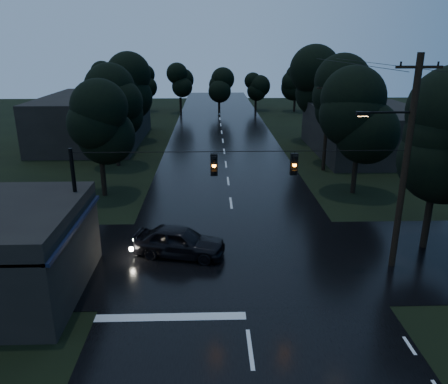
{
  "coord_description": "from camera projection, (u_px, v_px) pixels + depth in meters",
  "views": [
    {
      "loc": [
        -1.33,
        -7.87,
        10.36
      ],
      "look_at": [
        -0.64,
        14.57,
        2.68
      ],
      "focal_mm": 35.0,
      "sensor_mm": 36.0,
      "label": 1
    }
  ],
  "objects": [
    {
      "name": "car",
      "position": [
        179.0,
        241.0,
        22.22
      ],
      "size": [
        4.97,
        2.9,
        1.59
      ],
      "primitive_type": "imported",
      "rotation": [
        0.0,
        0.0,
        1.34
      ],
      "color": "black",
      "rests_on": "ground"
    },
    {
      "name": "tree_corner_near",
      "position": [
        441.0,
        137.0,
        21.48
      ],
      "size": [
        4.48,
        4.48,
        9.44
      ],
      "color": "black",
      "rests_on": "ground"
    },
    {
      "name": "main_road",
      "position": [
        226.0,
        165.0,
        39.2
      ],
      "size": [
        12.0,
        120.0,
        0.02
      ],
      "primitive_type": "cube",
      "color": "black",
      "rests_on": "ground"
    },
    {
      "name": "utility_pole_far",
      "position": [
        326.0,
        125.0,
        36.3
      ],
      "size": [
        2.0,
        0.3,
        7.5
      ],
      "color": "black",
      "rests_on": "ground"
    },
    {
      "name": "anchor_pole_left",
      "position": [
        77.0,
        212.0,
        20.05
      ],
      "size": [
        0.18,
        0.18,
        6.0
      ],
      "primitive_type": "cylinder",
      "color": "black",
      "rests_on": "ground"
    },
    {
      "name": "tree_left_c",
      "position": [
        127.0,
        86.0,
        46.43
      ],
      "size": [
        4.48,
        4.48,
        9.44
      ],
      "color": "black",
      "rests_on": "ground"
    },
    {
      "name": "tree_right_c",
      "position": [
        317.0,
        82.0,
        46.89
      ],
      "size": [
        4.76,
        4.76,
        10.03
      ],
      "color": "black",
      "rests_on": "ground"
    },
    {
      "name": "cross_street",
      "position": [
        238.0,
        258.0,
        22.18
      ],
      "size": [
        60.0,
        9.0,
        0.02
      ],
      "primitive_type": "cube",
      "color": "black",
      "rests_on": "ground"
    },
    {
      "name": "span_signals",
      "position": [
        253.0,
        164.0,
        19.55
      ],
      "size": [
        15.0,
        0.37,
        1.12
      ],
      "color": "black",
      "rests_on": "ground"
    },
    {
      "name": "tree_left_a",
      "position": [
        98.0,
        122.0,
        29.68
      ],
      "size": [
        3.92,
        3.92,
        8.26
      ],
      "color": "black",
      "rests_on": "ground"
    },
    {
      "name": "tree_right_a",
      "position": [
        360.0,
        116.0,
        30.08
      ],
      "size": [
        4.2,
        4.2,
        8.85
      ],
      "color": "black",
      "rests_on": "ground"
    },
    {
      "name": "building_far_left",
      "position": [
        94.0,
        119.0,
        47.45
      ],
      "size": [
        10.0,
        16.0,
        5.0
      ],
      "primitive_type": "cube",
      "color": "black",
      "rests_on": "ground"
    },
    {
      "name": "tree_left_b",
      "position": [
        113.0,
        102.0,
        37.11
      ],
      "size": [
        4.2,
        4.2,
        8.85
      ],
      "color": "black",
      "rests_on": "ground"
    },
    {
      "name": "tree_right_b",
      "position": [
        337.0,
        97.0,
        37.54
      ],
      "size": [
        4.48,
        4.48,
        9.44
      ],
      "color": "black",
      "rests_on": "ground"
    },
    {
      "name": "utility_pole_main",
      "position": [
        404.0,
        162.0,
        19.75
      ],
      "size": [
        3.5,
        0.3,
        10.0
      ],
      "color": "black",
      "rests_on": "ground"
    },
    {
      "name": "building_far_right",
      "position": [
        367.0,
        131.0,
        42.68
      ],
      "size": [
        10.0,
        14.0,
        4.4
      ],
      "primitive_type": "cube",
      "color": "black",
      "rests_on": "ground"
    }
  ]
}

